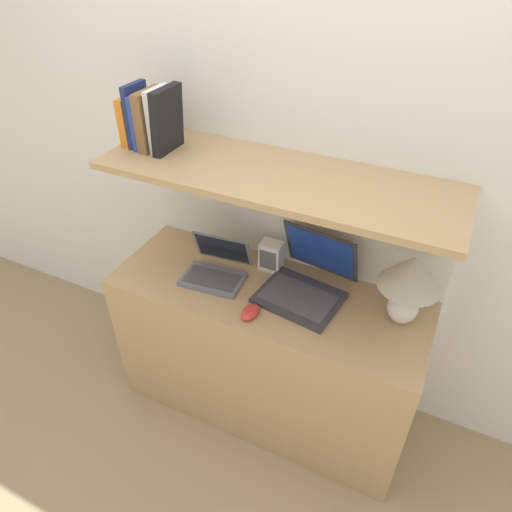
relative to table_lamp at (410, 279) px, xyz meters
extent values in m
plane|color=#9E8460|center=(-0.55, -0.33, -0.98)|extent=(12.00, 12.00, 0.00)
cube|color=white|center=(-0.55, 0.24, 0.22)|extent=(6.00, 0.05, 2.40)
cube|color=tan|center=(-0.55, -0.08, -0.59)|extent=(1.38, 0.50, 0.77)
cube|color=white|center=(-0.55, 0.20, -0.34)|extent=(1.38, 0.04, 1.27)
cube|color=tan|center=(-0.55, -0.01, 0.31)|extent=(1.38, 0.45, 0.03)
ellipsoid|color=white|center=(0.00, 0.00, -0.14)|extent=(0.12, 0.12, 0.15)
cylinder|color=tan|center=(0.00, 0.00, -0.05)|extent=(0.02, 0.02, 0.03)
cone|color=#B2AD99|center=(0.00, 0.00, 0.04)|extent=(0.24, 0.24, 0.14)
cube|color=#333338|center=(-0.41, -0.06, -0.20)|extent=(0.37, 0.31, 0.02)
cube|color=#47474C|center=(-0.41, -0.07, -0.19)|extent=(0.32, 0.22, 0.00)
cube|color=#333338|center=(-0.38, 0.12, -0.07)|extent=(0.34, 0.13, 0.25)
cube|color=navy|center=(-0.38, 0.11, -0.07)|extent=(0.31, 0.12, 0.22)
cube|color=slate|center=(-0.79, -0.11, -0.20)|extent=(0.28, 0.20, 0.02)
cube|color=#47474C|center=(-0.79, -0.12, -0.19)|extent=(0.25, 0.14, 0.00)
cube|color=slate|center=(-0.81, 0.01, -0.11)|extent=(0.27, 0.09, 0.16)
cube|color=black|center=(-0.81, 0.00, -0.11)|extent=(0.24, 0.08, 0.14)
ellipsoid|color=red|center=(-0.55, -0.23, -0.19)|extent=(0.07, 0.11, 0.03)
cube|color=white|center=(-0.60, 0.09, -0.14)|extent=(0.10, 0.08, 0.14)
cube|color=#59595B|center=(-0.60, 0.05, -0.14)|extent=(0.08, 0.00, 0.09)
cube|color=orange|center=(-1.19, -0.01, 0.42)|extent=(0.04, 0.13, 0.19)
cube|color=navy|center=(-1.16, -0.01, 0.45)|extent=(0.03, 0.13, 0.25)
cube|color=#284293|center=(-1.13, -0.01, 0.43)|extent=(0.02, 0.15, 0.22)
cube|color=brown|center=(-1.09, -0.01, 0.44)|extent=(0.04, 0.17, 0.23)
cube|color=silver|center=(-1.05, -0.01, 0.44)|extent=(0.03, 0.14, 0.25)
cube|color=black|center=(-1.02, -0.01, 0.45)|extent=(0.05, 0.17, 0.25)
camera|label=1|loc=(0.05, -1.42, 1.09)|focal=32.00mm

